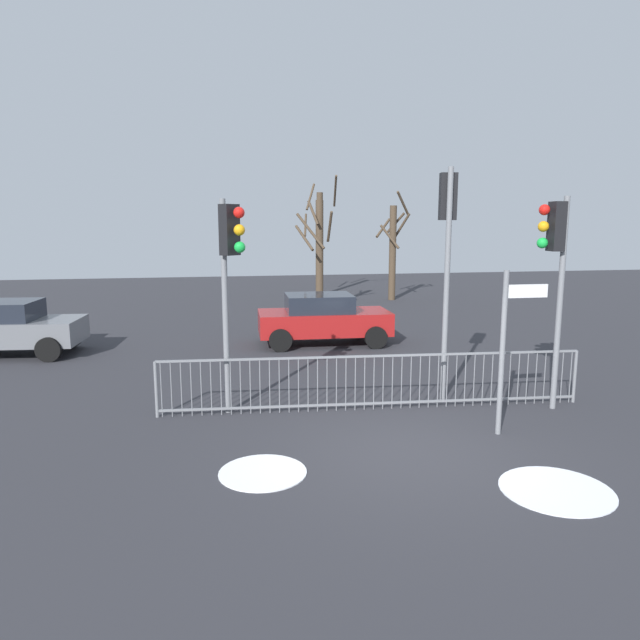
% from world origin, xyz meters
% --- Properties ---
extents(ground_plane, '(60.00, 60.00, 0.00)m').
position_xyz_m(ground_plane, '(0.00, 0.00, 0.00)').
color(ground_plane, '#2D2D33').
extents(traffic_light_foreground_left, '(0.35, 0.56, 4.59)m').
position_xyz_m(traffic_light_foreground_left, '(1.56, 2.58, 3.36)').
color(traffic_light_foreground_left, slate).
rests_on(traffic_light_foreground_left, ground).
extents(traffic_light_mid_left, '(0.57, 0.34, 4.02)m').
position_xyz_m(traffic_light_mid_left, '(3.27, 1.56, 2.95)').
color(traffic_light_mid_left, slate).
rests_on(traffic_light_mid_left, ground).
extents(traffic_light_rear_right, '(0.46, 0.47, 3.97)m').
position_xyz_m(traffic_light_rear_right, '(-2.66, 2.30, 2.91)').
color(traffic_light_rear_right, slate).
rests_on(traffic_light_rear_right, ground).
extents(direction_sign_post, '(0.79, 0.09, 2.78)m').
position_xyz_m(direction_sign_post, '(1.80, 0.46, 1.57)').
color(direction_sign_post, slate).
rests_on(direction_sign_post, ground).
extents(pedestrian_guard_railing, '(8.15, 0.61, 1.07)m').
position_xyz_m(pedestrian_guard_railing, '(-0.01, 2.08, 0.55)').
color(pedestrian_guard_railing, slate).
rests_on(pedestrian_guard_railing, ground).
extents(car_red_far, '(3.85, 2.03, 1.47)m').
position_xyz_m(car_red_far, '(0.12, 8.17, 0.77)').
color(car_red_far, maroon).
rests_on(car_red_far, ground).
extents(car_grey_trailing, '(3.93, 2.19, 1.47)m').
position_xyz_m(car_grey_trailing, '(-8.52, 8.23, 0.77)').
color(car_grey_trailing, slate).
rests_on(car_grey_trailing, ground).
extents(bare_tree_left, '(1.74, 1.71, 5.67)m').
position_xyz_m(bare_tree_left, '(2.01, 19.26, 2.68)').
color(bare_tree_left, '#473828').
rests_on(bare_tree_left, ground).
extents(bare_tree_centre, '(1.44, 1.43, 4.40)m').
position_xyz_m(bare_tree_centre, '(1.16, 14.71, 2.35)').
color(bare_tree_centre, '#473828').
rests_on(bare_tree_centre, ground).
extents(bare_tree_right, '(1.59, 1.55, 4.87)m').
position_xyz_m(bare_tree_right, '(5.01, 17.15, 2.35)').
color(bare_tree_right, '#473828').
rests_on(bare_tree_right, ground).
extents(snow_patch_kerb, '(1.27, 1.27, 0.01)m').
position_xyz_m(snow_patch_kerb, '(-2.33, -0.39, 0.01)').
color(snow_patch_kerb, white).
rests_on(snow_patch_kerb, ground).
extents(snow_patch_island, '(1.50, 1.50, 0.01)m').
position_xyz_m(snow_patch_island, '(1.50, -1.64, 0.01)').
color(snow_patch_island, white).
rests_on(snow_patch_island, ground).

